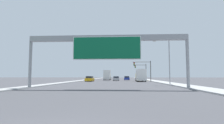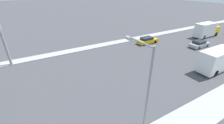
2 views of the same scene
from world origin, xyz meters
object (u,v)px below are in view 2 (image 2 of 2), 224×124
object	(u,v)px
truck_box_secondary	(206,30)
street_lamp_right	(145,87)
truck_box_primary	(219,59)
car_mid_center	(199,44)
car_far_center	(147,40)

from	to	relation	value
truck_box_secondary	street_lamp_right	xyz separation A→B (m)	(13.45, -31.49, 3.12)
truck_box_primary	street_lamp_right	xyz separation A→B (m)	(2.95, -17.19, 3.18)
car_mid_center	street_lamp_right	xyz separation A→B (m)	(9.95, -23.68, 4.22)
car_mid_center	car_far_center	world-z (taller)	car_far_center
truck_box_primary	truck_box_secondary	xyz separation A→B (m)	(-10.50, 14.30, 0.06)
car_far_center	truck_box_primary	bearing A→B (deg)	5.27
car_mid_center	street_lamp_right	size ratio (longest dim) A/B	0.54
truck_box_secondary	street_lamp_right	bearing A→B (deg)	-66.88
car_far_center	truck_box_primary	distance (m)	14.10
truck_box_primary	street_lamp_right	distance (m)	17.73
truck_box_primary	car_far_center	bearing A→B (deg)	-174.73
truck_box_secondary	car_mid_center	bearing A→B (deg)	-65.88
car_far_center	street_lamp_right	bearing A→B (deg)	-43.17
car_far_center	truck_box_secondary	distance (m)	16.02
car_far_center	street_lamp_right	distance (m)	23.61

